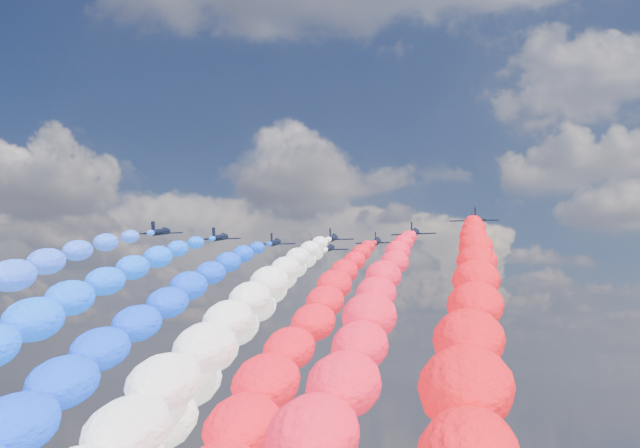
# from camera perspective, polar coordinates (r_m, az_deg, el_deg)

# --- Properties ---
(jet_0) EXTENTS (8.35, 11.24, 4.46)m
(jet_0) POSITION_cam_1_polar(r_m,az_deg,el_deg) (150.79, -11.00, -0.54)
(jet_0) COLOR black
(jet_1) EXTENTS (8.11, 11.06, 4.46)m
(jet_1) POSITION_cam_1_polar(r_m,az_deg,el_deg) (155.44, -6.96, -0.94)
(jet_1) COLOR black
(trail_1) EXTENTS (6.85, 118.02, 45.96)m
(trail_1) POSITION_cam_1_polar(r_m,az_deg,el_deg) (98.23, -18.07, -7.19)
(trail_1) COLOR #0C4FFF
(jet_2) EXTENTS (8.75, 11.51, 4.46)m
(jet_2) POSITION_cam_1_polar(r_m,az_deg,el_deg) (160.69, -3.14, -1.30)
(jet_2) COLOR black
(trail_2) EXTENTS (6.85, 118.02, 45.96)m
(trail_2) POSITION_cam_1_polar(r_m,az_deg,el_deg) (101.71, -11.55, -7.57)
(trail_2) COLOR #0C39E1
(jet_3) EXTENTS (8.60, 11.42, 4.46)m
(jet_3) POSITION_cam_1_polar(r_m,az_deg,el_deg) (155.04, 0.89, -0.99)
(jet_3) COLOR black
(trail_3) EXTENTS (6.85, 118.02, 45.96)m
(trail_3) POSITION_cam_1_polar(r_m,az_deg,el_deg) (94.62, -5.51, -7.55)
(trail_3) COLOR silver
(jet_4) EXTENTS (8.03, 11.01, 4.46)m
(jet_4) POSITION_cam_1_polar(r_m,az_deg,el_deg) (168.13, 0.61, -1.71)
(jet_4) COLOR black
(trail_4) EXTENTS (6.85, 118.02, 45.96)m
(trail_4) POSITION_cam_1_polar(r_m,az_deg,el_deg) (107.86, -5.16, -7.87)
(trail_4) COLOR white
(jet_5) EXTENTS (8.59, 11.41, 4.46)m
(jet_5) POSITION_cam_1_polar(r_m,az_deg,el_deg) (159.46, 3.96, -1.22)
(jet_5) COLOR black
(trail_5) EXTENTS (6.85, 118.02, 45.96)m
(trail_5) POSITION_cam_1_polar(r_m,az_deg,el_deg) (98.30, -0.23, -7.69)
(trail_5) COLOR red
(jet_6) EXTENTS (8.37, 11.25, 4.46)m
(jet_6) POSITION_cam_1_polar(r_m,az_deg,el_deg) (149.75, 6.55, -0.60)
(jet_6) COLOR black
(trail_6) EXTENTS (6.85, 118.02, 45.96)m
(trail_6) POSITION_cam_1_polar(r_m,az_deg,el_deg) (88.05, 3.72, -7.38)
(trail_6) COLOR red
(jet_7) EXTENTS (8.72, 11.49, 4.46)m
(jet_7) POSITION_cam_1_polar(r_m,az_deg,el_deg) (137.88, 10.61, 0.34)
(jet_7) COLOR black
(trail_7) EXTENTS (6.85, 118.02, 45.96)m
(trail_7) POSITION_cam_1_polar(r_m,az_deg,el_deg) (75.73, 10.72, -6.78)
(trail_7) COLOR red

